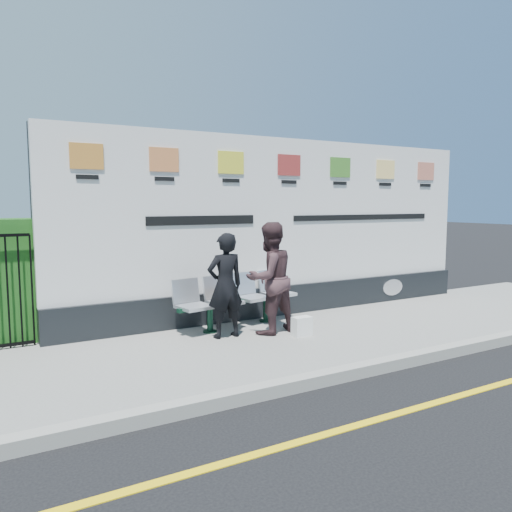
{
  "coord_description": "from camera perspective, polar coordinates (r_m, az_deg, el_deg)",
  "views": [
    {
      "loc": [
        -4.21,
        -3.35,
        2.04
      ],
      "look_at": [
        -0.55,
        3.05,
        1.25
      ],
      "focal_mm": 35.0,
      "sensor_mm": 36.0,
      "label": 1
    }
  ],
  "objects": [
    {
      "name": "billboard",
      "position": [
        8.63,
        3.45,
        1.98
      ],
      "size": [
        8.0,
        0.3,
        3.0
      ],
      "color": "black",
      "rests_on": "pavement"
    },
    {
      "name": "yellow_line",
      "position": [
        5.75,
        21.05,
        -15.03
      ],
      "size": [
        14.0,
        0.1,
        0.01
      ],
      "primitive_type": "cube",
      "color": "yellow",
      "rests_on": "ground"
    },
    {
      "name": "ground",
      "position": [
        5.75,
        21.05,
        -15.07
      ],
      "size": [
        80.0,
        80.0,
        0.0
      ],
      "primitive_type": "plane",
      "color": "black"
    },
    {
      "name": "handbag_brown",
      "position": [
        7.58,
        -3.59,
        -4.35
      ],
      "size": [
        0.27,
        0.17,
        0.2
      ],
      "primitive_type": "cube",
      "rotation": [
        0.0,
        0.0,
        0.25
      ],
      "color": "#321E0D",
      "rests_on": "bench"
    },
    {
      "name": "carrier_bag_white",
      "position": [
        7.31,
        5.26,
        -8.0
      ],
      "size": [
        0.28,
        0.17,
        0.28
      ],
      "primitive_type": "cube",
      "color": "silver",
      "rests_on": "pavement"
    },
    {
      "name": "woman_left",
      "position": [
        7.1,
        -3.53,
        -3.39
      ],
      "size": [
        0.55,
        0.36,
        1.5
      ],
      "primitive_type": "imported",
      "rotation": [
        0.0,
        0.0,
        3.14
      ],
      "color": "black",
      "rests_on": "pavement"
    },
    {
      "name": "kerb",
      "position": [
        6.37,
        13.94,
        -12.1
      ],
      "size": [
        14.0,
        0.18,
        0.14
      ],
      "primitive_type": "cube",
      "color": "gray",
      "rests_on": "ground"
    },
    {
      "name": "pavement",
      "position": [
        7.47,
        5.88,
        -9.28
      ],
      "size": [
        14.0,
        3.0,
        0.12
      ],
      "primitive_type": "cube",
      "color": "gray",
      "rests_on": "ground"
    },
    {
      "name": "bench",
      "position": [
        7.8,
        -1.94,
        -6.46
      ],
      "size": [
        2.13,
        0.87,
        0.44
      ],
      "primitive_type": null,
      "rotation": [
        0.0,
        0.0,
        0.16
      ],
      "color": "silver",
      "rests_on": "pavement"
    },
    {
      "name": "woman_right",
      "position": [
        7.31,
        1.56,
        -2.53
      ],
      "size": [
        0.88,
        0.74,
        1.64
      ],
      "primitive_type": "imported",
      "rotation": [
        0.0,
        0.0,
        3.3
      ],
      "color": "#3C272B",
      "rests_on": "pavement"
    }
  ]
}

